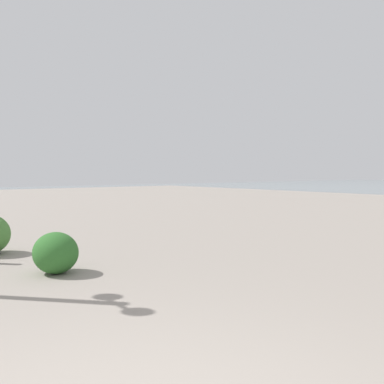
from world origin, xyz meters
name	(u,v)px	position (x,y,z in m)	size (l,w,h in m)	color
shrub_round	(56,253)	(4.34, -1.29, 0.31)	(0.73, 0.66, 0.62)	#2D6628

